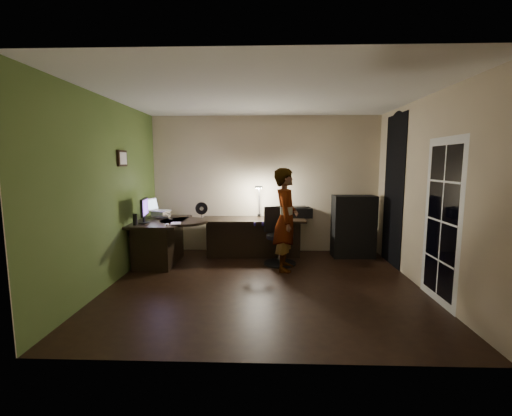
{
  "coord_description": "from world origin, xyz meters",
  "views": [
    {
      "loc": [
        0.05,
        -4.85,
        1.78
      ],
      "look_at": [
        -0.15,
        1.05,
        1.0
      ],
      "focal_mm": 24.0,
      "sensor_mm": 36.0,
      "label": 1
    }
  ],
  "objects_px": {
    "desk_left": "(162,242)",
    "monitor": "(143,214)",
    "office_chair": "(280,236)",
    "cabinet": "(353,226)",
    "person": "(286,220)",
    "desk_right": "(253,237)"
  },
  "relations": [
    {
      "from": "desk_right",
      "to": "cabinet",
      "type": "bearing_deg",
      "value": -1.91
    },
    {
      "from": "monitor",
      "to": "person",
      "type": "height_order",
      "value": "person"
    },
    {
      "from": "monitor",
      "to": "office_chair",
      "type": "bearing_deg",
      "value": -0.09
    },
    {
      "from": "desk_left",
      "to": "person",
      "type": "xyz_separation_m",
      "value": [
        2.18,
        -0.3,
        0.46
      ]
    },
    {
      "from": "desk_left",
      "to": "desk_right",
      "type": "distance_m",
      "value": 1.69
    },
    {
      "from": "desk_left",
      "to": "cabinet",
      "type": "xyz_separation_m",
      "value": [
        3.51,
        0.55,
        0.2
      ]
    },
    {
      "from": "cabinet",
      "to": "desk_left",
      "type": "bearing_deg",
      "value": -172.98
    },
    {
      "from": "desk_left",
      "to": "person",
      "type": "relative_size",
      "value": 0.79
    },
    {
      "from": "office_chair",
      "to": "desk_left",
      "type": "bearing_deg",
      "value": 157.68
    },
    {
      "from": "desk_left",
      "to": "desk_right",
      "type": "xyz_separation_m",
      "value": [
        1.61,
        0.52,
        -0.02
      ]
    },
    {
      "from": "monitor",
      "to": "person",
      "type": "relative_size",
      "value": 0.27
    },
    {
      "from": "desk_left",
      "to": "monitor",
      "type": "distance_m",
      "value": 0.67
    },
    {
      "from": "desk_left",
      "to": "cabinet",
      "type": "height_order",
      "value": "cabinet"
    },
    {
      "from": "desk_left",
      "to": "desk_right",
      "type": "height_order",
      "value": "desk_left"
    },
    {
      "from": "cabinet",
      "to": "office_chair",
      "type": "relative_size",
      "value": 1.17
    },
    {
      "from": "office_chair",
      "to": "person",
      "type": "xyz_separation_m",
      "value": [
        0.08,
        -0.3,
        0.35
      ]
    },
    {
      "from": "cabinet",
      "to": "person",
      "type": "xyz_separation_m",
      "value": [
        -1.33,
        -0.85,
        0.26
      ]
    },
    {
      "from": "cabinet",
      "to": "monitor",
      "type": "xyz_separation_m",
      "value": [
        -3.69,
        -0.89,
        0.35
      ]
    },
    {
      "from": "cabinet",
      "to": "office_chair",
      "type": "bearing_deg",
      "value": -160.75
    },
    {
      "from": "desk_left",
      "to": "person",
      "type": "height_order",
      "value": "person"
    },
    {
      "from": "desk_right",
      "to": "monitor",
      "type": "relative_size",
      "value": 4.31
    },
    {
      "from": "desk_right",
      "to": "monitor",
      "type": "bearing_deg",
      "value": -156.8
    }
  ]
}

